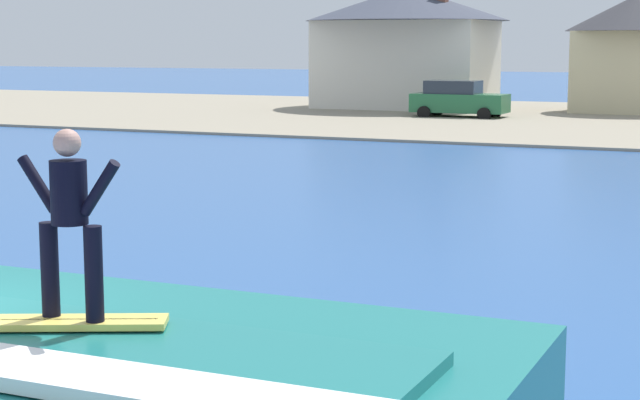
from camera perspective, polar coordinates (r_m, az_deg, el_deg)
The scene contains 7 objects.
wave_crest at distance 10.01m, azimuth -12.88°, elevation -9.73°, with size 7.99×4.01×1.20m.
surfboard at distance 9.60m, azimuth -14.03°, elevation -6.41°, with size 1.91×1.18×0.06m.
surfer at distance 9.39m, azimuth -13.32°, elevation -0.73°, with size 1.06×0.32×1.67m.
shoreline_bank at distance 51.75m, azimuth 15.44°, elevation 4.14°, with size 120.00×27.94×0.11m.
car_near_shore at distance 52.29m, azimuth 7.44°, elevation 5.39°, with size 4.60×2.22×1.86m.
house_with_chimney at distance 59.37m, azimuth 4.69°, elevation 8.71°, with size 11.24×11.24×7.20m.
house_small_cottage at distance 57.55m, azimuth 16.65°, elevation 7.94°, with size 7.30×7.30×6.62m.
Camera 1 is at (7.72, -7.20, 3.65)m, focal length 59.51 mm.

